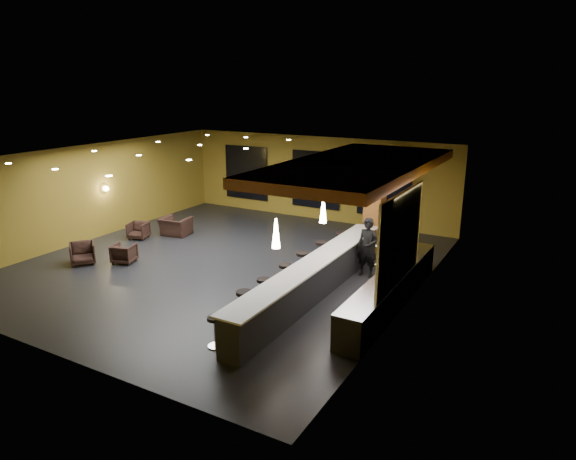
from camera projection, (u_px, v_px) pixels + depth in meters
The scene contains 36 objects.
floor at pixel (227, 265), 16.63m from camera, with size 12.00×13.00×0.10m, color black.
ceiling at pixel (223, 154), 15.62m from camera, with size 12.00×13.00×0.10m, color black.
wall_back at pixel (317, 178), 21.61m from camera, with size 12.00×0.10×3.50m, color olive.
wall_front at pixel (38, 279), 10.65m from camera, with size 12.00×0.10×3.50m, color olive.
wall_left at pixel (92, 192), 18.97m from camera, with size 0.10×13.00×3.50m, color olive.
wall_right at pixel (415, 240), 13.28m from camera, with size 0.10×13.00×3.50m, color olive.
wood_soffit at pixel (358, 166), 14.63m from camera, with size 3.60×8.00×0.28m, color #B36234.
window_left at pixel (246, 173), 23.17m from camera, with size 2.20×0.06×2.40m, color black.
window_center at pixel (316, 180), 21.53m from camera, with size 2.20×0.06×2.40m, color black.
window_right at pixel (384, 187), 20.12m from camera, with size 2.20×0.06×2.40m, color black.
tile_backsplash at pixel (400, 240), 12.42m from camera, with size 0.06×3.20×2.40m, color white.
bar_counter at pixel (314, 280), 13.93m from camera, with size 0.60×8.00×1.00m, color black.
bar_top at pixel (314, 262), 13.78m from camera, with size 0.78×8.10×0.05m, color silver.
prep_counter at pixel (391, 290), 13.42m from camera, with size 0.70×6.00×0.86m, color black.
prep_top at pixel (392, 274), 13.30m from camera, with size 0.72×6.00×0.03m, color silver.
wall_shelf_lower at pixel (391, 257), 12.43m from camera, with size 0.30×1.50×0.03m, color silver.
wall_shelf_upper at pixel (392, 239), 12.30m from camera, with size 0.30×1.50×0.03m, color silver.
column at pixel (375, 202), 17.42m from camera, with size 0.60×0.60×3.50m, color brown.
wall_sconce at pixel (106, 189), 19.29m from camera, with size 0.22×0.22×0.22m, color #FFE5B2.
pendant_0 at pixel (276, 233), 11.73m from camera, with size 0.20×0.20×0.70m, color white.
pendant_1 at pixel (323, 210), 13.82m from camera, with size 0.20×0.20×0.70m, color white.
pendant_2 at pixel (358, 193), 15.92m from camera, with size 0.20×0.20×0.70m, color white.
staff_a at pixel (368, 247), 15.35m from camera, with size 0.66×0.43×1.81m, color black.
staff_b at pixel (398, 239), 16.23m from camera, with size 0.87×0.67×1.78m, color black.
staff_c at pixel (407, 245), 15.70m from camera, with size 0.84×0.54×1.71m, color black.
armchair_a at pixel (82, 253), 16.55m from camera, with size 0.75×0.77×0.70m, color black.
armchair_b at pixel (124, 253), 16.65m from camera, with size 0.67×0.69×0.62m, color black.
armchair_c at pixel (138, 230), 19.19m from camera, with size 0.67×0.69×0.63m, color black.
armchair_d at pixel (176, 226), 19.63m from camera, with size 1.05×0.92×0.68m, color black.
bar_stool_0 at pixel (215, 328), 11.32m from camera, with size 0.37×0.37×0.73m.
bar_stool_1 at pixel (244, 302), 12.47m from camera, with size 0.41×0.41×0.82m.
bar_stool_2 at pixel (264, 288), 13.43m from camera, with size 0.38×0.38×0.75m.
bar_stool_3 at pixel (286, 274), 14.40m from camera, with size 0.39×0.39×0.77m.
bar_stool_4 at pixel (303, 262), 15.29m from camera, with size 0.41×0.41×0.80m.
bar_stool_5 at pixel (322, 251), 16.16m from camera, with size 0.43×0.43×0.85m.
bar_stool_6 at pixel (341, 242), 17.01m from camera, with size 0.44×0.44×0.87m.
Camera 1 is at (9.39, -12.66, 5.72)m, focal length 32.00 mm.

